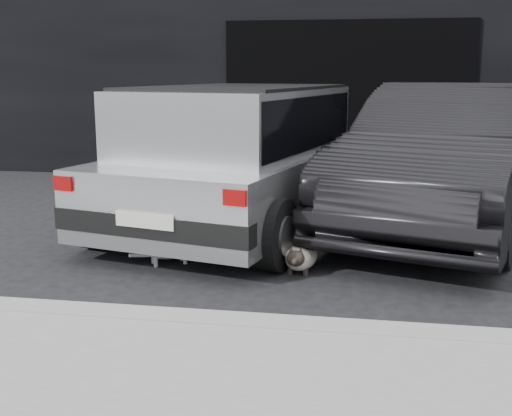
% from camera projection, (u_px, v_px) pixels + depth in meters
% --- Properties ---
extents(ground, '(80.00, 80.00, 0.00)m').
position_uv_depth(ground, '(241.00, 238.00, 7.05)').
color(ground, black).
rests_on(ground, ground).
extents(building_facade, '(34.00, 4.00, 5.00)m').
position_uv_depth(building_facade, '(352.00, 33.00, 12.15)').
color(building_facade, black).
rests_on(building_facade, ground).
extents(garage_opening, '(4.00, 0.10, 2.60)m').
position_uv_depth(garage_opening, '(347.00, 102.00, 10.46)').
color(garage_opening, black).
rests_on(garage_opening, ground).
extents(curb, '(18.00, 0.25, 0.12)m').
position_uv_depth(curb, '(313.00, 331.00, 4.37)').
color(curb, gray).
rests_on(curb, ground).
extents(silver_hatchback, '(2.99, 4.77, 1.63)m').
position_uv_depth(silver_hatchback, '(243.00, 151.00, 7.40)').
color(silver_hatchback, '#ADAFB2').
rests_on(silver_hatchback, ground).
extents(second_car, '(3.19, 5.33, 1.66)m').
position_uv_depth(second_car, '(451.00, 157.00, 7.39)').
color(second_car, black).
rests_on(second_car, ground).
extents(cat_siamese, '(0.33, 0.85, 0.29)m').
position_uv_depth(cat_siamese, '(300.00, 257.00, 5.85)').
color(cat_siamese, beige).
rests_on(cat_siamese, ground).
extents(cat_white, '(0.62, 0.45, 0.33)m').
position_uv_depth(cat_white, '(172.00, 247.00, 6.08)').
color(cat_white, white).
rests_on(cat_white, ground).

